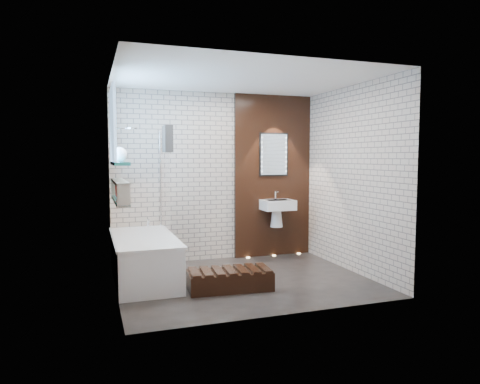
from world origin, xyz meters
name	(u,v)px	position (x,y,z in m)	size (l,w,h in m)	color
ground	(244,281)	(0.00, 0.00, 0.00)	(3.20, 3.20, 0.00)	black
room_shell	(244,181)	(0.00, 0.00, 1.30)	(3.24, 3.20, 2.60)	#B8A392
walnut_panel	(273,176)	(0.95, 1.27, 1.30)	(1.30, 0.06, 2.60)	black
clerestory_window	(114,133)	(-1.57, 0.35, 1.90)	(0.18, 1.00, 0.94)	#7FADE0
display_niche	(120,191)	(-1.53, 0.15, 1.20)	(0.14, 1.30, 0.26)	#227F78
bathtub	(144,258)	(-1.22, 0.45, 0.29)	(0.79, 1.74, 0.70)	white
bath_screen	(165,180)	(-0.87, 0.89, 1.28)	(0.01, 0.78, 1.40)	white
towel	(168,139)	(-0.87, 0.60, 1.85)	(0.11, 0.27, 0.36)	#2A2422
shower_head	(132,129)	(-1.30, 0.95, 2.00)	(0.18, 0.18, 0.02)	silver
washbasin	(277,209)	(0.95, 1.07, 0.79)	(0.50, 0.36, 0.58)	white
led_mirror	(274,155)	(0.95, 1.23, 1.65)	(0.50, 0.02, 0.70)	black
walnut_step	(230,280)	(-0.29, -0.30, 0.11)	(1.01, 0.45, 0.22)	black
niche_bottles	(120,194)	(-1.53, 0.18, 1.17)	(0.06, 0.78, 0.16)	#A9671A
sill_vases	(120,154)	(-1.50, 0.49, 1.64)	(0.19, 0.19, 0.19)	white
floor_uplights	(274,255)	(0.95, 1.20, 0.01)	(0.96, 0.06, 0.01)	#FFD899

